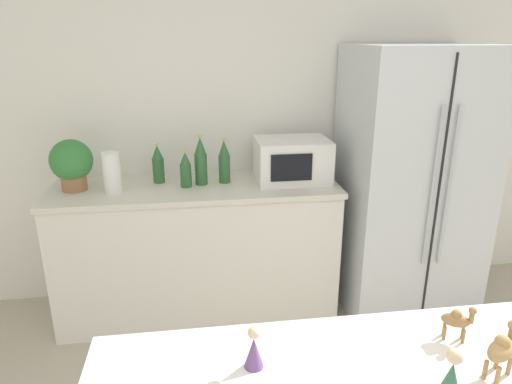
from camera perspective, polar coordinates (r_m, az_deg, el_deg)
name	(u,v)px	position (r m, az deg, el deg)	size (l,w,h in m)	color
wall_back	(269,121)	(3.29, 1.69, 8.84)	(8.00, 0.06, 2.55)	white
back_counter	(198,249)	(3.18, -7.22, -7.07)	(1.86, 0.63, 0.93)	silver
refrigerator	(409,183)	(3.27, 18.63, 1.03)	(0.87, 0.76, 1.80)	silver
potted_plant	(72,163)	(3.06, -22.06, 3.40)	(0.26, 0.26, 0.32)	#9E6B47
paper_towel_roll	(112,173)	(2.94, -17.57, 2.32)	(0.11, 0.11, 0.25)	white
microwave	(292,160)	(3.05, 4.53, 4.02)	(0.48, 0.37, 0.28)	white
back_bottle_0	(201,161)	(2.98, -6.92, 3.83)	(0.08, 0.08, 0.32)	#2D6033
back_bottle_1	(186,170)	(2.95, -8.79, 2.76)	(0.07, 0.07, 0.24)	#2D6033
back_bottle_2	(224,162)	(3.01, -3.99, 3.78)	(0.08, 0.08, 0.29)	#2D6033
back_bottle_3	(158,164)	(3.07, -12.14, 3.43)	(0.08, 0.08, 0.26)	#2D6033
camel_figurine	(502,348)	(1.40, 28.41, -16.79)	(0.12, 0.10, 0.15)	#A87F4C
camel_figurine_second	(457,319)	(1.50, 23.86, -14.37)	(0.09, 0.07, 0.12)	olive
wise_man_figurine_crimson	(254,350)	(1.29, -0.27, -19.12)	(0.05, 0.05, 0.12)	#6B4784
wise_man_figurine_purple	(451,378)	(1.29, 23.22, -20.57)	(0.06, 0.06, 0.15)	#33664C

